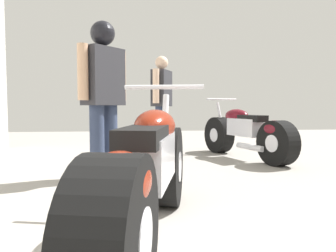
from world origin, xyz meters
name	(u,v)px	position (x,y,z in m)	size (l,w,h in m)	color
ground_plane	(178,191)	(0.00, 3.01, 0.00)	(14.46, 14.46, 0.00)	gray
motorcycle_maroon_cruiser	(148,177)	(-0.33, 1.88, 0.39)	(0.77, 2.03, 0.95)	black
motorcycle_black_naked	(246,133)	(1.26, 4.76, 0.38)	(0.91, 1.92, 0.92)	black
mechanic_in_blue	(162,98)	(0.05, 5.52, 0.92)	(0.39, 0.63, 1.62)	#2D3851
mechanic_with_helmet	(103,85)	(-0.73, 3.60, 1.01)	(0.51, 0.57, 1.69)	#2D3851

